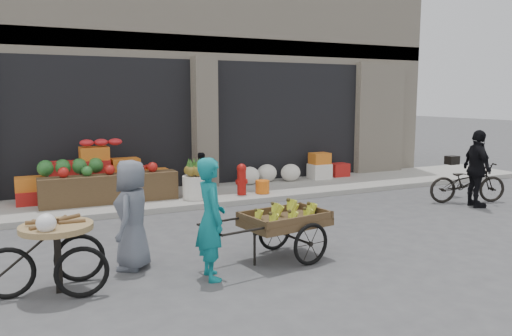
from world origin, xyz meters
name	(u,v)px	position (x,y,z in m)	size (l,w,h in m)	color
ground	(312,243)	(0.00, 0.00, 0.00)	(80.00, 80.00, 0.00)	#424244
sidewalk	(218,194)	(0.00, 4.10, 0.06)	(18.00, 2.20, 0.12)	gray
building	(169,61)	(0.00, 8.03, 3.37)	(14.00, 6.45, 7.00)	beige
fruit_display	(106,174)	(-2.48, 4.38, 0.67)	(3.10, 1.12, 1.24)	#A91A17
pineapple_bin	(195,187)	(-0.75, 3.60, 0.37)	(0.52, 0.52, 0.50)	silver
fire_hydrant	(242,178)	(0.35, 3.55, 0.50)	(0.22, 0.22, 0.71)	#A5140F
orange_bucket	(262,187)	(0.85, 3.50, 0.27)	(0.32, 0.32, 0.30)	orange
right_bay_goods	(302,169)	(2.61, 4.70, 0.41)	(3.35, 0.60, 0.70)	silver
seated_person	(203,173)	(-0.35, 4.20, 0.58)	(0.45, 0.35, 0.93)	black
banana_cart	(282,218)	(-0.82, -0.51, 0.61)	(2.12, 1.10, 0.85)	brown
vendor_woman	(211,219)	(-2.01, -0.78, 0.79)	(0.57, 0.38, 1.57)	#10757B
tricycle_cart	(57,247)	(-3.82, -0.43, 0.57)	(1.44, 0.90, 0.95)	#9E7F51
vendor_grey	(132,215)	(-2.83, 0.04, 0.75)	(0.73, 0.48, 1.49)	slate
bicycle	(467,182)	(4.74, 1.15, 0.45)	(0.60, 1.72, 0.90)	black
cyclist	(477,169)	(4.54, 0.75, 0.82)	(0.96, 0.40, 1.64)	black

